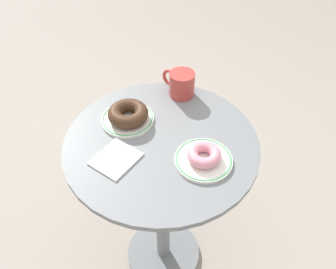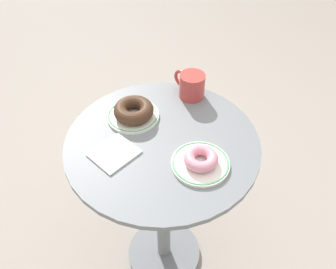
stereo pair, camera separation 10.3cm
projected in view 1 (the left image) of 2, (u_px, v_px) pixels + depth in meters
The scene contains 8 objects.
ground_plane at pixel (164, 255), 1.60m from camera, with size 7.00×7.00×0.02m, color #9E9389.
cafe_table at pixel (162, 188), 1.24m from camera, with size 0.61×0.61×0.74m.
plate_left at pixel (128, 119), 1.14m from camera, with size 0.17×0.17×0.01m.
plate_right at pixel (204, 160), 1.01m from camera, with size 0.17×0.17×0.01m.
donut_chocolate at pixel (128, 114), 1.12m from camera, with size 0.13×0.13×0.04m, color #422819.
donut_pink_frosted at pixel (204, 155), 1.00m from camera, with size 0.10×0.10×0.03m, color pink.
paper_napkin at pixel (116, 159), 1.02m from camera, with size 0.11×0.13×0.01m, color white.
coffee_mug at pixel (181, 84), 1.21m from camera, with size 0.13×0.09×0.09m.
Camera 1 is at (0.56, -0.50, 1.51)m, focal length 37.28 mm.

